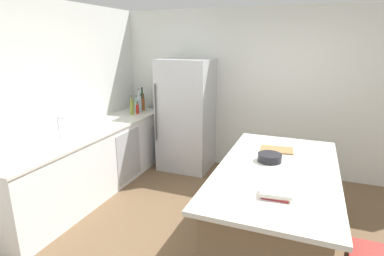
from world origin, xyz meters
name	(u,v)px	position (x,y,z in m)	size (l,w,h in m)	color
ground_plane	(224,246)	(0.00, 0.00, 0.00)	(7.20, 7.20, 0.00)	brown
wall_rear	(265,92)	(0.00, 2.25, 1.30)	(6.00, 0.10, 2.60)	silver
wall_left	(33,108)	(-2.45, 0.00, 1.30)	(0.10, 6.00, 2.60)	silver
counter_run_left	(94,160)	(-2.08, 0.56, 0.46)	(0.68, 3.11, 0.92)	white
kitchen_island	(274,210)	(0.47, 0.13, 0.46)	(1.11, 2.09, 0.91)	#7A6047
refrigerator	(186,115)	(-1.19, 1.85, 0.91)	(0.82, 0.73, 1.82)	#B7BABF
sink_faucet	(60,128)	(-2.12, 0.05, 1.07)	(0.15, 0.05, 0.30)	silver
wine_bottle	(142,101)	(-2.10, 1.99, 1.07)	(0.07, 0.07, 0.39)	#19381E
vinegar_bottle	(143,104)	(-2.04, 1.91, 1.03)	(0.05, 0.05, 0.30)	#994C23
soda_bottle	(139,103)	(-2.05, 1.81, 1.06)	(0.08, 0.08, 0.39)	silver
gin_bottle	(137,106)	(-2.05, 1.71, 1.03)	(0.08, 0.08, 0.29)	#8CB79E
hot_sauce_bottle	(137,109)	(-1.99, 1.62, 0.99)	(0.05, 0.05, 0.20)	red
olive_oil_bottle	(132,107)	(-2.03, 1.53, 1.04)	(0.06, 0.06, 0.32)	olive
cookbook_stack	(276,194)	(0.52, -0.45, 0.94)	(0.26, 0.19, 0.05)	#A83338
mixing_bowl	(270,158)	(0.37, 0.29, 0.95)	(0.24, 0.24, 0.08)	black
cutting_board	(277,150)	(0.40, 0.65, 0.92)	(0.37, 0.26, 0.02)	#9E7042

